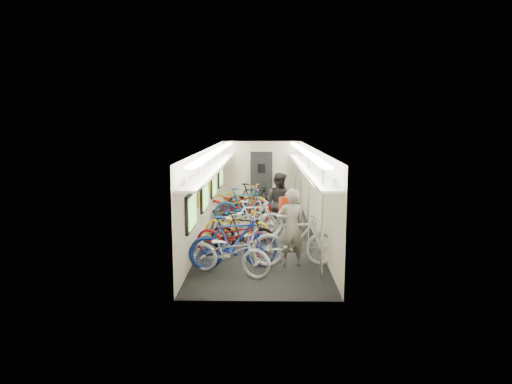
{
  "coord_description": "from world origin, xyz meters",
  "views": [
    {
      "loc": [
        0.08,
        -12.66,
        3.13
      ],
      "look_at": [
        -0.13,
        0.21,
        1.15
      ],
      "focal_mm": 32.0,
      "sensor_mm": 36.0,
      "label": 1
    }
  ],
  "objects_px": {
    "passenger_near": "(291,228)",
    "backpack": "(285,205)",
    "bicycle_0": "(230,252)",
    "passenger_mid": "(279,202)",
    "bicycle_1": "(234,242)"
  },
  "relations": [
    {
      "from": "passenger_mid",
      "to": "backpack",
      "type": "relative_size",
      "value": 4.5
    },
    {
      "from": "passenger_near",
      "to": "backpack",
      "type": "xyz_separation_m",
      "value": [
        -0.11,
        0.37,
        0.42
      ]
    },
    {
      "from": "bicycle_0",
      "to": "bicycle_1",
      "type": "xyz_separation_m",
      "value": [
        0.06,
        0.41,
        0.1
      ]
    },
    {
      "from": "passenger_near",
      "to": "passenger_mid",
      "type": "distance_m",
      "value": 3.18
    },
    {
      "from": "passenger_mid",
      "to": "bicycle_1",
      "type": "bearing_deg",
      "value": 108.5
    },
    {
      "from": "bicycle_1",
      "to": "passenger_mid",
      "type": "distance_m",
      "value": 3.56
    },
    {
      "from": "bicycle_0",
      "to": "passenger_mid",
      "type": "height_order",
      "value": "passenger_mid"
    },
    {
      "from": "passenger_near",
      "to": "backpack",
      "type": "relative_size",
      "value": 4.52
    },
    {
      "from": "passenger_near",
      "to": "bicycle_1",
      "type": "bearing_deg",
      "value": 2.66
    },
    {
      "from": "bicycle_1",
      "to": "passenger_near",
      "type": "height_order",
      "value": "passenger_near"
    },
    {
      "from": "bicycle_0",
      "to": "bicycle_1",
      "type": "height_order",
      "value": "bicycle_1"
    },
    {
      "from": "passenger_mid",
      "to": "backpack",
      "type": "xyz_separation_m",
      "value": [
        0.05,
        -2.8,
        0.42
      ]
    },
    {
      "from": "bicycle_1",
      "to": "backpack",
      "type": "relative_size",
      "value": 5.09
    },
    {
      "from": "bicycle_0",
      "to": "passenger_mid",
      "type": "bearing_deg",
      "value": 6.19
    },
    {
      "from": "bicycle_1",
      "to": "passenger_near",
      "type": "xyz_separation_m",
      "value": [
        1.24,
        0.21,
        0.28
      ]
    }
  ]
}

